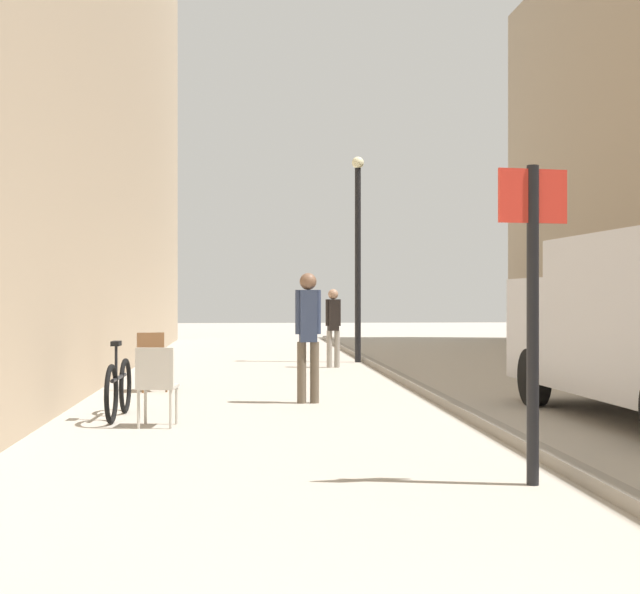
% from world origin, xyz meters
% --- Properties ---
extents(ground_plane, '(80.00, 80.00, 0.00)m').
position_xyz_m(ground_plane, '(0.00, 12.00, 0.00)').
color(ground_plane, '#A8A093').
extents(kerb_strip, '(0.16, 40.00, 0.12)m').
position_xyz_m(kerb_strip, '(1.58, 12.00, 0.06)').
color(kerb_strip, gray).
rests_on(kerb_strip, ground_plane).
extents(pedestrian_mid_block, '(0.37, 0.24, 1.87)m').
position_xyz_m(pedestrian_mid_block, '(-0.32, 12.35, 1.08)').
color(pedestrian_mid_block, brown).
rests_on(pedestrian_mid_block, ground_plane).
extents(pedestrian_far_crossing, '(0.33, 0.22, 1.68)m').
position_xyz_m(pedestrian_far_crossing, '(0.66, 18.94, 0.97)').
color(pedestrian_far_crossing, gray).
rests_on(pedestrian_far_crossing, ground_plane).
extents(street_sign_post, '(0.60, 0.13, 2.60)m').
position_xyz_m(street_sign_post, '(1.13, 6.43, 1.55)').
color(street_sign_post, black).
rests_on(street_sign_post, ground_plane).
extents(lamp_post, '(0.28, 0.28, 4.76)m').
position_xyz_m(lamp_post, '(1.38, 20.48, 2.72)').
color(lamp_post, black).
rests_on(lamp_post, ground_plane).
extents(bicycle_leaning, '(0.12, 1.77, 0.98)m').
position_xyz_m(bicycle_leaning, '(-2.80, 10.87, 0.38)').
color(bicycle_leaning, black).
rests_on(bicycle_leaning, ground_plane).
extents(cafe_chair_near_window, '(0.48, 0.48, 0.94)m').
position_xyz_m(cafe_chair_near_window, '(-2.25, 10.01, 0.55)').
color(cafe_chair_near_window, '#B7B2A8').
rests_on(cafe_chair_near_window, ground_plane).
extents(cafe_chair_by_doorway, '(0.54, 0.54, 0.94)m').
position_xyz_m(cafe_chair_by_doorway, '(-2.72, 14.27, 0.55)').
color(cafe_chair_by_doorway, brown).
rests_on(cafe_chair_by_doorway, ground_plane).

